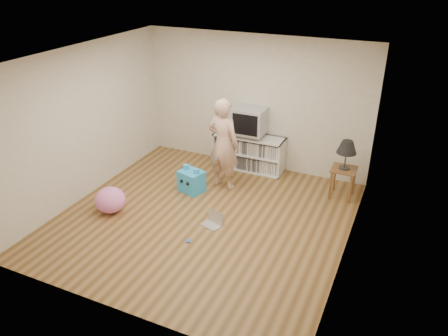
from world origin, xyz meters
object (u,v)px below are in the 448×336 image
at_px(table_lamp, 347,148).
at_px(laptop, 213,221).
at_px(plush_blue, 191,181).
at_px(plush_pink, 110,200).
at_px(side_table, 343,175).
at_px(media_unit, 249,152).
at_px(crt_tv, 250,120).
at_px(dvd_deck, 250,134).
at_px(person, 223,144).

bearing_deg(table_lamp, laptop, -133.85).
xyz_separation_m(plush_blue, plush_pink, (-0.90, -1.17, 0.01)).
relative_size(side_table, plush_pink, 1.09).
xyz_separation_m(media_unit, side_table, (1.90, -0.39, 0.07)).
bearing_deg(media_unit, plush_blue, -114.73).
bearing_deg(plush_pink, laptop, 11.31).
relative_size(side_table, plush_blue, 1.12).
relative_size(table_lamp, laptop, 1.43).
bearing_deg(plush_blue, plush_pink, -111.67).
xyz_separation_m(side_table, plush_blue, (-2.51, -0.92, -0.21)).
relative_size(crt_tv, plush_pink, 1.19).
bearing_deg(dvd_deck, side_table, -11.00).
height_order(side_table, laptop, side_table).
bearing_deg(table_lamp, person, -165.68).
bearing_deg(plush_pink, table_lamp, 31.57).
bearing_deg(person, laptop, 115.41).
bearing_deg(table_lamp, plush_blue, -159.77).
relative_size(crt_tv, side_table, 1.09).
relative_size(media_unit, side_table, 2.55).
bearing_deg(plush_pink, person, 49.28).
bearing_deg(side_table, table_lamp, 0.00).
distance_m(media_unit, laptop, 2.16).
distance_m(side_table, person, 2.16).
height_order(dvd_deck, laptop, dvd_deck).
relative_size(dvd_deck, plush_pink, 0.89).
relative_size(media_unit, table_lamp, 2.72).
distance_m(table_lamp, plush_blue, 2.77).
xyz_separation_m(media_unit, plush_pink, (-1.50, -2.48, -0.14)).
distance_m(person, plush_pink, 2.16).
height_order(dvd_deck, crt_tv, crt_tv).
bearing_deg(media_unit, dvd_deck, -90.00).
bearing_deg(media_unit, laptop, -83.95).
distance_m(side_table, laptop, 2.45).
bearing_deg(media_unit, plush_pink, -121.19).
height_order(media_unit, dvd_deck, dvd_deck).
distance_m(laptop, plush_blue, 1.18).
height_order(crt_tv, plush_pink, crt_tv).
distance_m(table_lamp, person, 2.12).
height_order(crt_tv, side_table, crt_tv).
height_order(person, plush_blue, person).
relative_size(laptop, plush_blue, 0.73).
distance_m(dvd_deck, plush_blue, 1.52).
xyz_separation_m(table_lamp, person, (-2.05, -0.52, -0.09)).
distance_m(media_unit, table_lamp, 2.03).
bearing_deg(crt_tv, side_table, -10.90).
height_order(media_unit, person, person).
bearing_deg(person, side_table, -157.41).
bearing_deg(crt_tv, dvd_deck, 90.00).
distance_m(crt_tv, plush_pink, 2.99).
distance_m(media_unit, plush_pink, 2.90).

